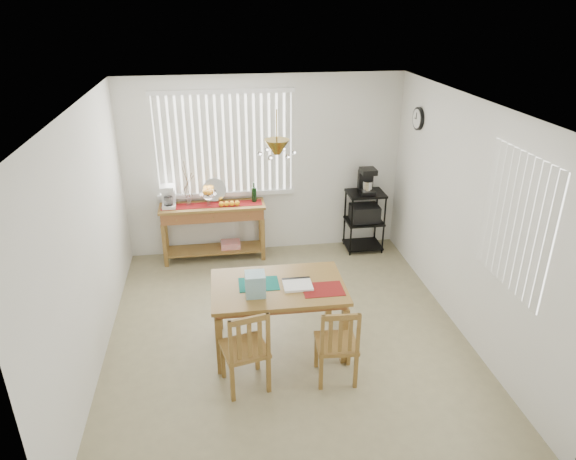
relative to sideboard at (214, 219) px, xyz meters
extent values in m
cube|color=#998F67|center=(0.76, -2.02, -0.63)|extent=(4.00, 4.50, 0.01)
cube|color=white|center=(0.76, 0.28, 0.67)|extent=(4.00, 0.10, 2.60)
cube|color=white|center=(0.76, -4.32, 0.67)|extent=(4.00, 0.10, 2.60)
cube|color=white|center=(-1.29, -2.02, 0.67)|extent=(0.10, 4.50, 2.60)
cube|color=white|center=(2.81, -2.02, 0.67)|extent=(0.10, 4.50, 2.60)
cube|color=white|center=(0.76, -2.02, 2.02)|extent=(4.00, 4.50, 0.10)
cube|color=white|center=(0.21, 0.22, 1.02)|extent=(1.90, 0.01, 1.40)
cube|color=white|center=(-0.68, 0.21, 1.02)|extent=(0.07, 0.03, 1.40)
cube|color=white|center=(-0.58, 0.21, 1.02)|extent=(0.07, 0.03, 1.40)
cube|color=white|center=(-0.47, 0.21, 1.02)|extent=(0.07, 0.03, 1.40)
cube|color=white|center=(-0.37, 0.21, 1.02)|extent=(0.07, 0.03, 1.40)
cube|color=white|center=(-0.26, 0.21, 1.02)|extent=(0.07, 0.03, 1.40)
cube|color=white|center=(-0.16, 0.21, 1.02)|extent=(0.07, 0.03, 1.40)
cube|color=white|center=(-0.05, 0.21, 1.02)|extent=(0.07, 0.03, 1.40)
cube|color=white|center=(0.06, 0.21, 1.02)|extent=(0.07, 0.03, 1.40)
cube|color=white|center=(0.16, 0.21, 1.02)|extent=(0.07, 0.03, 1.40)
cube|color=white|center=(0.27, 0.21, 1.02)|extent=(0.07, 0.03, 1.40)
cube|color=white|center=(0.37, 0.21, 1.02)|extent=(0.07, 0.03, 1.40)
cube|color=white|center=(0.48, 0.21, 1.02)|extent=(0.07, 0.03, 1.40)
cube|color=white|center=(0.58, 0.21, 1.02)|extent=(0.07, 0.03, 1.40)
cube|color=white|center=(0.69, 0.21, 1.02)|extent=(0.07, 0.03, 1.40)
cube|color=white|center=(0.79, 0.21, 1.02)|extent=(0.07, 0.03, 1.40)
cube|color=white|center=(0.90, 0.21, 1.02)|extent=(0.07, 0.03, 1.40)
cube|color=white|center=(1.01, 0.21, 1.02)|extent=(0.07, 0.03, 1.40)
cube|color=white|center=(1.11, 0.21, 1.02)|extent=(0.07, 0.03, 1.40)
cube|color=white|center=(0.21, 0.20, 0.29)|extent=(1.98, 0.06, 0.06)
cube|color=white|center=(0.21, 0.20, 1.75)|extent=(1.98, 0.06, 0.06)
cube|color=white|center=(2.76, -2.92, 1.02)|extent=(0.01, 1.10, 1.30)
cube|color=white|center=(2.75, -3.42, 1.02)|extent=(0.03, 0.07, 1.30)
cube|color=white|center=(2.75, -3.31, 1.02)|extent=(0.03, 0.07, 1.30)
cube|color=white|center=(2.75, -3.20, 1.02)|extent=(0.03, 0.07, 1.30)
cube|color=white|center=(2.75, -3.09, 1.02)|extent=(0.03, 0.07, 1.30)
cube|color=white|center=(2.75, -2.98, 1.02)|extent=(0.03, 0.07, 1.30)
cube|color=white|center=(2.75, -2.87, 1.02)|extent=(0.03, 0.07, 1.30)
cube|color=white|center=(2.75, -2.76, 1.02)|extent=(0.03, 0.07, 1.30)
cube|color=white|center=(2.75, -2.65, 1.02)|extent=(0.03, 0.07, 1.30)
cube|color=white|center=(2.75, -2.54, 1.02)|extent=(0.03, 0.07, 1.30)
cube|color=white|center=(2.75, -2.43, 1.02)|extent=(0.03, 0.07, 1.30)
cylinder|color=black|center=(2.74, -0.47, 1.45)|extent=(0.04, 0.30, 0.30)
cylinder|color=white|center=(2.72, -0.47, 1.45)|extent=(0.01, 0.25, 0.25)
cylinder|color=olive|center=(0.65, -2.21, 1.80)|extent=(0.01, 0.01, 0.34)
cone|color=olive|center=(0.65, -2.21, 1.62)|extent=(0.24, 0.24, 0.14)
sphere|color=white|center=(0.81, -2.21, 1.56)|extent=(0.05, 0.05, 0.05)
sphere|color=white|center=(0.73, -2.07, 1.56)|extent=(0.05, 0.05, 0.05)
sphere|color=white|center=(0.57, -2.07, 1.56)|extent=(0.05, 0.05, 0.05)
sphere|color=white|center=(0.49, -2.21, 1.56)|extent=(0.05, 0.05, 0.05)
sphere|color=white|center=(0.57, -2.35, 1.56)|extent=(0.05, 0.05, 0.05)
sphere|color=white|center=(0.73, -2.35, 1.56)|extent=(0.05, 0.05, 0.05)
cube|color=olive|center=(-0.01, 0.00, 0.19)|extent=(1.49, 0.42, 0.04)
cube|color=brown|center=(-0.01, 0.00, 0.09)|extent=(1.44, 0.38, 0.15)
cube|color=olive|center=(-0.71, -0.16, -0.31)|extent=(0.06, 0.06, 0.64)
cube|color=olive|center=(0.69, -0.16, -0.31)|extent=(0.06, 0.06, 0.64)
cube|color=olive|center=(-0.71, 0.16, -0.31)|extent=(0.06, 0.06, 0.64)
cube|color=olive|center=(0.69, 0.16, -0.31)|extent=(0.06, 0.06, 0.64)
cube|color=olive|center=(-0.01, 0.00, -0.49)|extent=(1.38, 0.36, 0.03)
cube|color=red|center=(0.22, 0.00, -0.43)|extent=(0.28, 0.21, 0.09)
cube|color=maroon|center=(-0.01, 0.00, 0.21)|extent=(1.42, 0.23, 0.01)
cube|color=white|center=(-0.61, 0.00, 0.23)|extent=(0.19, 0.22, 0.05)
cube|color=white|center=(-0.61, 0.07, 0.35)|extent=(0.19, 0.07, 0.28)
cube|color=white|center=(-0.61, -0.02, 0.50)|extent=(0.19, 0.21, 0.07)
cylinder|color=white|center=(-0.61, -0.03, 0.32)|extent=(0.12, 0.12, 0.12)
cylinder|color=white|center=(-0.06, -0.02, 0.26)|extent=(0.05, 0.05, 0.09)
cone|color=white|center=(-0.06, -0.02, 0.34)|extent=(0.24, 0.24, 0.08)
sphere|color=#D2531C|center=(-0.01, -0.02, 0.42)|extent=(0.07, 0.07, 0.07)
sphere|color=#D2531C|center=(-0.04, 0.03, 0.42)|extent=(0.07, 0.07, 0.07)
sphere|color=#D2531C|center=(-0.09, 0.01, 0.42)|extent=(0.07, 0.07, 0.07)
sphere|color=#D2531C|center=(-0.09, -0.05, 0.42)|extent=(0.07, 0.07, 0.07)
sphere|color=#D2531C|center=(-0.04, -0.06, 0.42)|extent=(0.07, 0.07, 0.07)
sphere|color=#FFA50D|center=(0.12, -0.07, 0.25)|extent=(0.07, 0.07, 0.07)
sphere|color=#FFA50D|center=(0.20, -0.07, 0.25)|extent=(0.07, 0.07, 0.07)
sphere|color=#FFA50D|center=(0.27, -0.07, 0.25)|extent=(0.07, 0.07, 0.07)
sphere|color=#FFA50D|center=(0.34, -0.07, 0.25)|extent=(0.07, 0.07, 0.07)
cylinder|color=silver|center=(0.04, 0.17, 0.38)|extent=(0.34, 0.08, 0.33)
cylinder|color=white|center=(-0.34, 0.05, 0.27)|extent=(0.07, 0.07, 0.13)
cylinder|color=#4C3823|center=(-0.34, 0.05, 0.55)|extent=(0.08, 0.04, 0.41)
cylinder|color=#4C3823|center=(-0.34, 0.05, 0.57)|extent=(0.13, 0.06, 0.45)
cylinder|color=#4C3823|center=(-0.34, 0.05, 0.53)|extent=(0.16, 0.07, 0.34)
cylinder|color=#4C3823|center=(-0.34, 0.05, 0.60)|extent=(0.05, 0.03, 0.51)
cylinder|color=#4C3823|center=(-0.34, 0.05, 0.52)|extent=(0.20, 0.09, 0.29)
cylinder|color=black|center=(0.60, 0.05, 0.32)|extent=(0.07, 0.07, 0.21)
cylinder|color=black|center=(0.60, 0.05, 0.46)|extent=(0.03, 0.03, 0.07)
cylinder|color=black|center=(1.99, -0.22, -0.17)|extent=(0.03, 0.03, 0.92)
cylinder|color=black|center=(2.48, -0.22, -0.17)|extent=(0.03, 0.03, 0.92)
cylinder|color=black|center=(1.99, 0.17, -0.17)|extent=(0.03, 0.03, 0.92)
cylinder|color=black|center=(2.48, 0.17, -0.17)|extent=(0.03, 0.03, 0.92)
cube|color=black|center=(2.24, -0.03, 0.27)|extent=(0.54, 0.43, 0.03)
cube|color=black|center=(2.24, -0.03, -0.17)|extent=(0.54, 0.43, 0.03)
cube|color=black|center=(2.24, -0.03, -0.57)|extent=(0.54, 0.43, 0.03)
cube|color=black|center=(2.24, -0.03, -0.04)|extent=(0.41, 0.32, 0.24)
cube|color=black|center=(2.24, -0.05, 0.31)|extent=(0.22, 0.26, 0.05)
cube|color=black|center=(2.24, 0.04, 0.45)|extent=(0.22, 0.09, 0.32)
cube|color=black|center=(2.24, -0.05, 0.63)|extent=(0.22, 0.24, 0.08)
cylinder|color=silver|center=(2.24, -0.06, 0.41)|extent=(0.14, 0.14, 0.14)
cube|color=olive|center=(0.65, -2.21, 0.10)|extent=(1.42, 0.92, 0.04)
cube|color=brown|center=(0.65, -2.21, 0.05)|extent=(1.32, 0.82, 0.06)
cube|color=olive|center=(0.00, -2.59, -0.30)|extent=(0.07, 0.07, 0.65)
cube|color=olive|center=(1.29, -2.61, -0.30)|extent=(0.07, 0.07, 0.65)
cube|color=olive|center=(0.01, -1.81, -0.30)|extent=(0.07, 0.07, 0.65)
cube|color=olive|center=(1.30, -1.83, -0.30)|extent=(0.07, 0.07, 0.65)
cube|color=#136E63|center=(0.45, -2.16, 0.13)|extent=(0.43, 0.31, 0.01)
cube|color=maroon|center=(1.10, -2.37, 0.13)|extent=(0.43, 0.31, 0.01)
cube|color=white|center=(0.85, -2.26, 0.14)|extent=(0.30, 0.24, 0.03)
cube|color=black|center=(0.85, -2.13, 0.14)|extent=(0.30, 0.03, 0.03)
cube|color=#83B4BE|center=(0.40, -2.36, 0.24)|extent=(0.20, 0.20, 0.24)
cube|color=olive|center=(0.24, -2.81, -0.20)|extent=(0.50, 0.50, 0.04)
cube|color=olive|center=(0.38, -2.59, -0.42)|extent=(0.05, 0.05, 0.41)
cube|color=olive|center=(0.03, -2.67, -0.42)|extent=(0.05, 0.05, 0.41)
cube|color=olive|center=(0.45, -2.94, -0.42)|extent=(0.05, 0.05, 0.41)
cube|color=olive|center=(0.10, -3.02, -0.42)|extent=(0.05, 0.05, 0.41)
cube|color=olive|center=(0.46, -2.95, 0.05)|extent=(0.04, 0.04, 0.46)
cube|color=olive|center=(0.10, -3.03, 0.05)|extent=(0.04, 0.04, 0.46)
cube|color=olive|center=(0.28, -2.99, 0.25)|extent=(0.38, 0.11, 0.06)
cube|color=olive|center=(0.38, -2.97, 0.03)|extent=(0.04, 0.03, 0.37)
cube|color=olive|center=(0.28, -2.99, 0.03)|extent=(0.04, 0.03, 0.37)
cube|color=olive|center=(0.18, -3.01, 0.03)|extent=(0.04, 0.03, 0.37)
cube|color=olive|center=(1.14, -2.83, -0.22)|extent=(0.42, 0.42, 0.04)
cube|color=olive|center=(1.33, -2.67, -0.43)|extent=(0.04, 0.04, 0.39)
cube|color=olive|center=(0.98, -2.65, -0.43)|extent=(0.04, 0.04, 0.39)
cube|color=olive|center=(1.30, -3.01, -0.43)|extent=(0.04, 0.04, 0.39)
cube|color=olive|center=(0.96, -2.99, -0.43)|extent=(0.04, 0.04, 0.39)
cube|color=olive|center=(1.30, -3.02, 0.02)|extent=(0.04, 0.04, 0.44)
cube|color=olive|center=(0.96, -3.00, 0.02)|extent=(0.04, 0.04, 0.44)
cube|color=olive|center=(1.13, -3.01, 0.21)|extent=(0.36, 0.05, 0.06)
cube|color=olive|center=(1.23, -3.01, -0.01)|extent=(0.04, 0.02, 0.35)
cube|color=olive|center=(1.13, -3.01, -0.01)|extent=(0.04, 0.02, 0.35)
cube|color=olive|center=(1.04, -3.00, -0.01)|extent=(0.04, 0.02, 0.35)
camera|label=1|loc=(0.06, -6.87, 2.89)|focal=32.00mm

